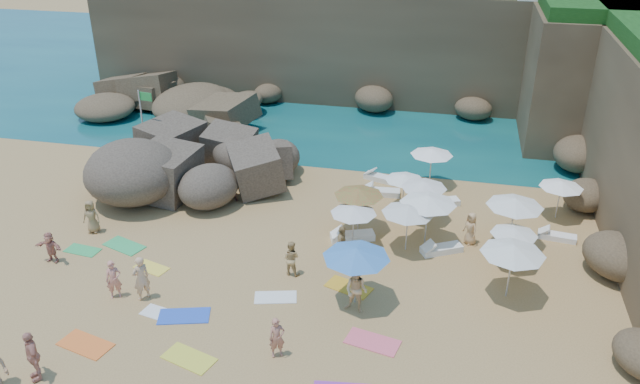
% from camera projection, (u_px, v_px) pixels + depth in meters
% --- Properties ---
extents(ground, '(120.00, 120.00, 0.00)m').
position_uv_depth(ground, '(261.00, 257.00, 27.57)').
color(ground, tan).
rests_on(ground, ground).
extents(seawater, '(120.00, 120.00, 0.00)m').
position_uv_depth(seawater, '(366.00, 74.00, 53.74)').
color(seawater, '#0C4751').
rests_on(seawater, ground).
extents(cliff_back, '(44.00, 8.00, 8.00)m').
position_uv_depth(cliff_back, '(384.00, 42.00, 47.20)').
color(cliff_back, brown).
rests_on(cliff_back, ground).
extents(cliff_corner, '(10.00, 12.00, 8.00)m').
position_uv_depth(cliff_corner, '(607.00, 71.00, 39.89)').
color(cliff_corner, brown).
rests_on(cliff_corner, ground).
extents(rock_promontory, '(12.00, 7.00, 2.00)m').
position_uv_depth(rock_promontory, '(180.00, 119.00, 43.69)').
color(rock_promontory, brown).
rests_on(rock_promontory, ground).
extents(marina_masts, '(3.10, 0.10, 6.00)m').
position_uv_depth(marina_masts, '(185.00, 30.00, 55.65)').
color(marina_masts, white).
rests_on(marina_masts, ground).
extents(rock_outcrop, '(9.55, 8.40, 3.18)m').
position_uv_depth(rock_outcrop, '(209.00, 186.00, 34.04)').
color(rock_outcrop, brown).
rests_on(rock_outcrop, ground).
extents(flag_pole, '(0.84, 0.14, 4.32)m').
position_uv_depth(flag_pole, '(144.00, 117.00, 35.92)').
color(flag_pole, silver).
rests_on(flag_pole, ground).
extents(parasol_0, '(2.22, 2.22, 2.10)m').
position_uv_depth(parasol_0, '(424.00, 184.00, 29.79)').
color(parasol_0, silver).
rests_on(parasol_0, ground).
extents(parasol_1, '(2.29, 2.29, 2.16)m').
position_uv_depth(parasol_1, '(432.00, 152.00, 33.23)').
color(parasol_1, silver).
rests_on(parasol_1, ground).
extents(parasol_2, '(2.52, 2.52, 2.39)m').
position_uv_depth(parasol_2, '(515.00, 202.00, 27.56)').
color(parasol_2, silver).
rests_on(parasol_2, ground).
extents(parasol_3, '(1.97, 1.97, 1.87)m').
position_uv_depth(parasol_3, '(404.00, 177.00, 31.03)').
color(parasol_3, silver).
rests_on(parasol_3, ground).
extents(parasol_4, '(1.99, 1.99, 1.88)m').
position_uv_depth(parasol_4, '(514.00, 231.00, 26.20)').
color(parasol_4, silver).
rests_on(parasol_4, ground).
extents(parasol_5, '(2.10, 2.10, 1.98)m').
position_uv_depth(parasol_5, '(354.00, 210.00, 27.68)').
color(parasol_5, silver).
rests_on(parasol_5, ground).
extents(parasol_6, '(2.33, 2.33, 2.21)m').
position_uv_depth(parasol_6, '(359.00, 192.00, 28.85)').
color(parasol_6, silver).
rests_on(parasol_6, ground).
extents(parasol_7, '(2.10, 2.10, 1.99)m').
position_uv_depth(parasol_7, '(562.00, 184.00, 30.04)').
color(parasol_7, silver).
rests_on(parasol_7, ground).
extents(parasol_8, '(2.35, 2.35, 2.23)m').
position_uv_depth(parasol_8, '(408.00, 210.00, 27.27)').
color(parasol_8, silver).
rests_on(parasol_8, ground).
extents(parasol_9, '(2.56, 2.56, 2.42)m').
position_uv_depth(parasol_9, '(428.00, 200.00, 27.71)').
color(parasol_9, silver).
rests_on(parasol_9, ground).
extents(parasol_10, '(2.63, 2.63, 2.49)m').
position_uv_depth(parasol_10, '(356.00, 253.00, 23.64)').
color(parasol_10, silver).
rests_on(parasol_10, ground).
extents(parasol_11, '(2.52, 2.52, 2.38)m').
position_uv_depth(parasol_11, '(513.00, 250.00, 24.03)').
color(parasol_11, silver).
rests_on(parasol_11, ground).
extents(lounger_0, '(2.05, 0.84, 0.31)m').
position_uv_depth(lounger_0, '(381.00, 192.00, 32.99)').
color(lounger_0, white).
rests_on(lounger_0, ground).
extents(lounger_1, '(1.96, 1.21, 0.29)m').
position_uv_depth(lounger_1, '(381.00, 178.00, 34.59)').
color(lounger_1, white).
rests_on(lounger_1, ground).
extents(lounger_2, '(2.06, 1.40, 0.31)m').
position_uv_depth(lounger_2, '(440.00, 203.00, 31.94)').
color(lounger_2, white).
rests_on(lounger_2, ground).
extents(lounger_3, '(2.13, 1.37, 0.31)m').
position_uv_depth(lounger_3, '(353.00, 236.00, 28.89)').
color(lounger_3, white).
rests_on(lounger_3, ground).
extents(lounger_4, '(1.77, 0.78, 0.27)m').
position_uv_depth(lounger_4, '(557.00, 237.00, 28.92)').
color(lounger_4, white).
rests_on(lounger_4, ground).
extents(lounger_5, '(1.95, 1.46, 0.29)m').
position_uv_depth(lounger_5, '(442.00, 249.00, 27.91)').
color(lounger_5, white).
rests_on(lounger_5, ground).
extents(towel_2, '(2.13, 1.41, 0.03)m').
position_uv_depth(towel_2, '(86.00, 344.00, 22.37)').
color(towel_2, orange).
rests_on(towel_2, ground).
extents(towel_3, '(2.11, 1.52, 0.03)m').
position_uv_depth(towel_3, '(124.00, 246.00, 28.42)').
color(towel_3, '#30AA5D').
rests_on(towel_3, ground).
extents(towel_4, '(2.05, 1.43, 0.03)m').
position_uv_depth(towel_4, '(189.00, 358.00, 21.72)').
color(towel_4, yellow).
rests_on(towel_4, ground).
extents(towel_5, '(1.60, 1.03, 0.03)m').
position_uv_depth(towel_5, '(160.00, 314.00, 23.97)').
color(towel_5, white).
rests_on(towel_5, ground).
extents(towel_8, '(2.13, 1.47, 0.03)m').
position_uv_depth(towel_8, '(184.00, 316.00, 23.83)').
color(towel_8, blue).
rests_on(towel_8, ground).
extents(towel_9, '(2.08, 1.35, 0.03)m').
position_uv_depth(towel_9, '(372.00, 342.00, 22.49)').
color(towel_9, '#F15D71').
rests_on(towel_9, ground).
extents(towel_10, '(2.07, 1.50, 0.03)m').
position_uv_depth(towel_10, '(349.00, 287.00, 25.52)').
color(towel_10, gold).
rests_on(towel_10, ground).
extents(towel_11, '(1.64, 0.95, 0.03)m').
position_uv_depth(towel_11, '(83.00, 250.00, 28.08)').
color(towel_11, green).
rests_on(towel_11, ground).
extents(towel_12, '(1.64, 1.14, 0.03)m').
position_uv_depth(towel_12, '(152.00, 268.00, 26.81)').
color(towel_12, yellow).
rests_on(towel_12, ground).
extents(towel_13, '(1.83, 1.24, 0.03)m').
position_uv_depth(towel_13, '(276.00, 297.00, 24.91)').
color(towel_13, white).
rests_on(towel_13, ground).
extents(person_stand_0, '(0.72, 0.65, 1.66)m').
position_uv_depth(person_stand_0, '(114.00, 279.00, 24.59)').
color(person_stand_0, tan).
rests_on(person_stand_0, ground).
extents(person_stand_1, '(0.84, 0.70, 1.57)m').
position_uv_depth(person_stand_1, '(291.00, 258.00, 26.07)').
color(person_stand_1, tan).
rests_on(person_stand_1, ground).
extents(person_stand_2, '(1.34, 1.01, 1.93)m').
position_uv_depth(person_stand_2, '(269.00, 176.00, 32.95)').
color(person_stand_2, '#F3CF8A').
rests_on(person_stand_2, ground).
extents(person_stand_3, '(0.51, 1.09, 1.82)m').
position_uv_depth(person_stand_3, '(342.00, 245.00, 26.76)').
color(person_stand_3, '#9E804F').
rests_on(person_stand_3, ground).
extents(person_stand_4, '(0.81, 0.85, 1.56)m').
position_uv_depth(person_stand_4, '(471.00, 228.00, 28.32)').
color(person_stand_4, tan).
rests_on(person_stand_4, ground).
extents(person_stand_5, '(1.61, 0.86, 1.67)m').
position_uv_depth(person_stand_5, '(231.00, 186.00, 32.12)').
color(person_stand_5, '#B56D5A').
rests_on(person_stand_5, ground).
extents(person_stand_6, '(0.79, 0.84, 1.93)m').
position_uv_depth(person_stand_6, '(141.00, 278.00, 24.44)').
color(person_stand_6, tan).
rests_on(person_stand_6, ground).
extents(person_lie_1, '(2.08, 2.11, 0.46)m').
position_uv_depth(person_lie_1, '(37.00, 373.00, 20.78)').
color(person_lie_1, tan).
rests_on(person_lie_1, ground).
extents(person_lie_2, '(1.02, 1.71, 0.43)m').
position_uv_depth(person_lie_2, '(94.00, 228.00, 29.47)').
color(person_lie_2, olive).
rests_on(person_lie_2, ground).
extents(person_lie_3, '(1.44, 1.53, 0.38)m').
position_uv_depth(person_lie_3, '(53.00, 258.00, 27.19)').
color(person_lie_3, tan).
rests_on(person_lie_3, ground).
extents(person_lie_4, '(1.23, 1.63, 0.37)m').
position_uv_depth(person_lie_4, '(277.00, 352.00, 21.77)').
color(person_lie_4, '#B26F59').
rests_on(person_lie_4, ground).
extents(person_lie_5, '(1.26, 2.01, 0.71)m').
position_uv_depth(person_lie_5, '(356.00, 304.00, 23.97)').
color(person_lie_5, '#F1C689').
rests_on(person_lie_5, ground).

